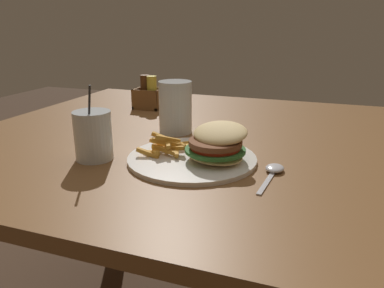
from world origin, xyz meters
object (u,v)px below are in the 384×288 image
Objects in this scene: beer_glass at (175,108)px; juice_glass at (93,137)px; meal_plate_near at (204,151)px; spoon at (274,170)px; condiment_caddy at (149,96)px.

beer_glass is 0.29m from juice_glass.
meal_plate_near is at bearing 15.04° from juice_glass.
juice_glass is (-0.10, -0.27, -0.02)m from beer_glass.
juice_glass is 1.13× the size of spoon.
condiment_caddy reaches higher than meal_plate_near.
meal_plate_near is 0.26m from beer_glass.
juice_glass reaches higher than meal_plate_near.
meal_plate_near is at bearing -51.88° from condiment_caddy.
beer_glass is 0.83× the size of juice_glass.
beer_glass reaches higher than condiment_caddy.
meal_plate_near is at bearing -52.65° from beer_glass.
meal_plate_near is 1.68× the size of juice_glass.
meal_plate_near is 0.16m from spoon.
meal_plate_near is 2.02× the size of beer_glass.
condiment_caddy is (-0.37, 0.47, 0.02)m from meal_plate_near.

